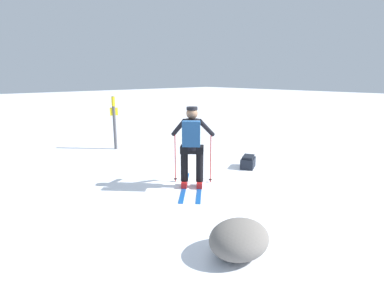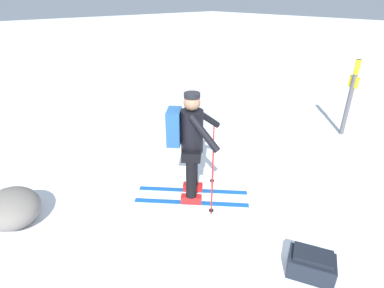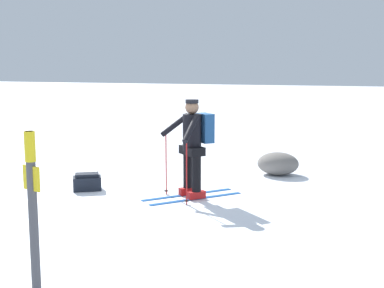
{
  "view_description": "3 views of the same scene",
  "coord_description": "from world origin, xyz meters",
  "px_view_note": "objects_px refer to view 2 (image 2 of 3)",
  "views": [
    {
      "loc": [
        -4.34,
        -4.0,
        2.23
      ],
      "look_at": [
        -0.43,
        0.29,
        0.91
      ],
      "focal_mm": 28.0,
      "sensor_mm": 36.0,
      "label": 1
    },
    {
      "loc": [
        2.37,
        -2.19,
        2.78
      ],
      "look_at": [
        -0.43,
        0.29,
        0.91
      ],
      "focal_mm": 28.0,
      "sensor_mm": 36.0,
      "label": 2
    },
    {
      "loc": [
        -2.83,
        8.71,
        2.29
      ],
      "look_at": [
        -0.43,
        0.29,
        0.91
      ],
      "focal_mm": 50.0,
      "sensor_mm": 36.0,
      "label": 3
    }
  ],
  "objects_px": {
    "skier": "(190,142)",
    "dropped_backpack": "(311,264)",
    "rock_boulder": "(12,208)",
    "trail_marker": "(351,92)"
  },
  "relations": [
    {
      "from": "skier",
      "to": "trail_marker",
      "type": "xyz_separation_m",
      "value": [
        0.48,
        4.05,
        0.02
      ]
    },
    {
      "from": "skier",
      "to": "dropped_backpack",
      "type": "height_order",
      "value": "skier"
    },
    {
      "from": "dropped_backpack",
      "to": "trail_marker",
      "type": "relative_size",
      "value": 0.35
    },
    {
      "from": "trail_marker",
      "to": "rock_boulder",
      "type": "distance_m",
      "value": 6.45
    },
    {
      "from": "skier",
      "to": "rock_boulder",
      "type": "height_order",
      "value": "skier"
    },
    {
      "from": "dropped_backpack",
      "to": "rock_boulder",
      "type": "height_order",
      "value": "rock_boulder"
    },
    {
      "from": "trail_marker",
      "to": "rock_boulder",
      "type": "relative_size",
      "value": 1.97
    },
    {
      "from": "skier",
      "to": "trail_marker",
      "type": "relative_size",
      "value": 1.01
    },
    {
      "from": "skier",
      "to": "dropped_backpack",
      "type": "distance_m",
      "value": 2.1
    },
    {
      "from": "skier",
      "to": "dropped_backpack",
      "type": "relative_size",
      "value": 2.88
    }
  ]
}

